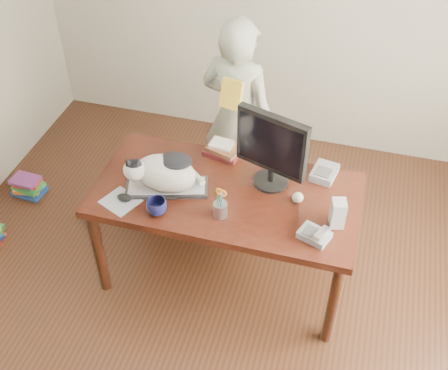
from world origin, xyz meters
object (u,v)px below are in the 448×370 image
desk (230,201)px  speaker (338,213)px  cat (163,172)px  baseball (298,198)px  person (238,117)px  calculator (324,173)px  mouse (125,197)px  monitor (272,147)px  pen_cup (220,208)px  phone (315,235)px  book_pile_b (28,186)px  keyboard (167,187)px  coffee_mug (157,207)px  book_stack (223,149)px

desk → speaker: size_ratio=9.18×
cat → baseball: (0.79, 0.11, -0.11)m
cat → person: bearing=57.6°
speaker → calculator: 0.42m
mouse → speaker: speaker is taller
monitor → pen_cup: bearing=-103.5°
phone → book_pile_b: size_ratio=0.77×
keyboard → phone: size_ratio=2.65×
mouse → baseball: (0.99, 0.26, 0.01)m
baseball → calculator: (0.12, 0.27, -0.01)m
desk → person: size_ratio=1.06×
cat → person: 0.89m
coffee_mug → baseball: coffee_mug is taller
phone → calculator: phone is taller
speaker → person: (-0.80, 0.85, -0.08)m
pen_cup → person: bearing=98.8°
coffee_mug → phone: bearing=3.1°
keyboard → speaker: (1.02, -0.02, 0.07)m
keyboard → pen_cup: size_ratio=2.50×
calculator → baseball: bearing=-102.6°
desk → calculator: calculator is taller
pen_cup → book_stack: 0.56m
desk → phone: 0.67m
monitor → calculator: bearing=46.1°
book_pile_b → keyboard: bearing=-17.2°
book_pile_b → pen_cup: bearing=-17.5°
pen_cup → speaker: pen_cup is taller
monitor → person: size_ratio=0.33×
monitor → book_stack: monitor is taller
cat → book_stack: 0.50m
desk → person: bearing=100.7°
cat → speaker: 1.04m
phone → calculator: bearing=113.2°
phone → book_pile_b: phone is taller
desk → speaker: (0.67, -0.17, 0.23)m
calculator → pen_cup: bearing=-125.5°
phone → person: person is taller
coffee_mug → baseball: (0.76, 0.31, -0.01)m
pen_cup → phone: bearing=-3.0°
person → monitor: bearing=133.1°
cat → person: person is taller
keyboard → mouse: (-0.21, -0.16, 0.01)m
keyboard → phone: phone is taller
pen_cup → book_stack: bearing=104.0°
desk → coffee_mug: size_ratio=13.50×
person → baseball: bearing=140.1°
coffee_mug → baseball: size_ratio=1.79×
book_stack → book_pile_b: 1.76m
speaker → phone: bearing=-140.2°
pen_cup → book_pile_b: 1.97m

